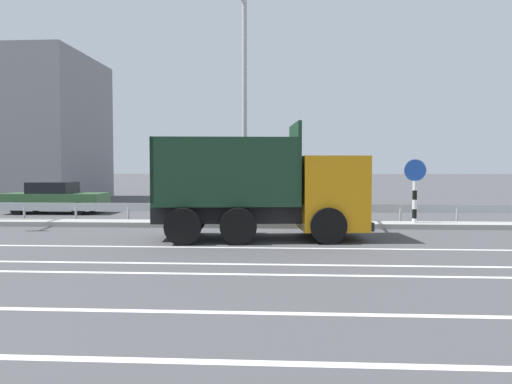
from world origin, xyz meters
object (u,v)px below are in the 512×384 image
(dump_truck, at_px, (285,196))
(parked_car_3, at_px, (55,198))
(median_road_sign, at_px, (415,190))
(street_lamp_2, at_px, (243,98))

(dump_truck, bearing_deg, parked_car_3, -131.32)
(dump_truck, xyz_separation_m, median_road_sign, (4.65, 2.98, 0.06))
(dump_truck, distance_m, street_lamp_2, 4.71)
(median_road_sign, relative_size, street_lamp_2, 0.30)
(median_road_sign, xyz_separation_m, street_lamp_2, (-6.17, -0.07, 3.32))
(street_lamp_2, bearing_deg, median_road_sign, 0.64)
(median_road_sign, bearing_deg, parked_car_3, 162.91)
(dump_truck, height_order, street_lamp_2, street_lamp_2)
(dump_truck, height_order, median_road_sign, dump_truck)
(dump_truck, bearing_deg, median_road_sign, 116.78)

